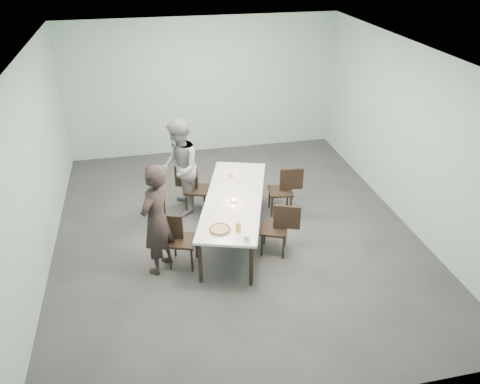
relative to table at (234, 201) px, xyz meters
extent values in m
plane|color=#333335|center=(0.04, 0.14, -0.69)|extent=(7.00, 7.00, 0.00)
cube|color=#9CC4BD|center=(0.04, 3.64, 0.81)|extent=(6.00, 0.02, 3.00)
cube|color=#9CC4BD|center=(0.04, -3.36, 0.81)|extent=(6.00, 0.02, 3.00)
cube|color=#9CC4BD|center=(-2.96, 0.14, 0.81)|extent=(0.02, 7.00, 3.00)
cube|color=#9CC4BD|center=(3.04, 0.14, 0.81)|extent=(0.02, 7.00, 3.00)
cube|color=white|center=(0.04, 0.14, 2.31)|extent=(6.00, 7.00, 0.02)
cube|color=white|center=(0.00, 0.00, 0.04)|extent=(1.63, 2.75, 0.04)
cylinder|color=black|center=(-0.72, -1.05, -0.34)|extent=(0.06, 0.06, 0.71)
cylinder|color=black|center=(0.01, 1.27, -0.34)|extent=(0.06, 0.06, 0.71)
cylinder|color=black|center=(-0.01, -1.27, -0.34)|extent=(0.06, 0.06, 0.71)
cylinder|color=black|center=(0.72, 1.05, -0.34)|extent=(0.06, 0.06, 0.71)
cube|color=black|center=(-0.92, -0.56, -0.26)|extent=(0.53, 0.53, 0.04)
cube|color=black|center=(-1.10, -0.50, -0.02)|extent=(0.41, 0.17, 0.40)
cylinder|color=black|center=(-1.13, -0.67, -0.49)|extent=(0.04, 0.04, 0.41)
cylinder|color=black|center=(-1.03, -0.35, -0.49)|extent=(0.04, 0.04, 0.41)
cylinder|color=black|center=(-0.81, -0.78, -0.49)|extent=(0.04, 0.04, 0.41)
cylinder|color=black|center=(-0.70, -0.46, -0.49)|extent=(0.04, 0.04, 0.41)
cube|color=black|center=(-0.49, 0.97, -0.26)|extent=(0.54, 0.54, 0.04)
cube|color=black|center=(-0.66, 1.04, -0.02)|extent=(0.41, 0.19, 0.40)
cylinder|color=black|center=(-0.70, 0.88, -0.49)|extent=(0.04, 0.04, 0.41)
cylinder|color=black|center=(-0.58, 1.19, -0.49)|extent=(0.04, 0.04, 0.41)
cylinder|color=black|center=(-0.39, 0.75, -0.49)|extent=(0.04, 0.04, 0.41)
cylinder|color=black|center=(-0.27, 1.07, -0.49)|extent=(0.04, 0.04, 0.41)
cube|color=black|center=(0.53, -0.56, -0.26)|extent=(0.55, 0.55, 0.04)
cube|color=black|center=(0.71, -0.63, -0.02)|extent=(0.40, 0.20, 0.40)
cylinder|color=black|center=(0.76, -0.46, -0.49)|extent=(0.04, 0.04, 0.41)
cylinder|color=black|center=(0.63, -0.78, -0.49)|extent=(0.04, 0.04, 0.41)
cylinder|color=black|center=(0.44, -0.33, -0.49)|extent=(0.04, 0.04, 0.41)
cylinder|color=black|center=(0.31, -0.65, -0.49)|extent=(0.04, 0.04, 0.41)
cube|color=black|center=(0.98, 0.59, -0.26)|extent=(0.47, 0.47, 0.04)
cube|color=black|center=(1.16, 0.56, -0.02)|extent=(0.42, 0.09, 0.40)
cylinder|color=black|center=(1.17, 0.73, -0.49)|extent=(0.04, 0.04, 0.41)
cylinder|color=black|center=(1.12, 0.40, -0.49)|extent=(0.04, 0.04, 0.41)
cylinder|color=black|center=(0.83, 0.78, -0.49)|extent=(0.04, 0.04, 0.41)
cylinder|color=black|center=(0.78, 0.44, -0.49)|extent=(0.04, 0.04, 0.41)
imported|color=black|center=(-1.27, -0.60, 0.18)|extent=(0.72, 0.76, 1.75)
imported|color=gray|center=(-0.78, 1.01, 0.19)|extent=(0.72, 0.90, 1.76)
cylinder|color=white|center=(-0.39, -0.88, 0.06)|extent=(0.34, 0.34, 0.01)
cylinder|color=#CDBF74|center=(-0.39, -0.88, 0.08)|extent=(0.30, 0.30, 0.01)
torus|color=brown|center=(-0.39, -0.88, 0.08)|extent=(0.32, 0.32, 0.03)
cylinder|color=white|center=(-0.07, -0.47, 0.06)|extent=(0.18, 0.18, 0.01)
cylinder|color=gold|center=(-0.13, -0.96, 0.13)|extent=(0.08, 0.08, 0.15)
cylinder|color=silver|center=(-0.06, -1.21, 0.10)|extent=(0.08, 0.08, 0.09)
cylinder|color=silver|center=(-0.04, -0.14, 0.07)|extent=(0.06, 0.06, 0.03)
cylinder|color=orange|center=(-0.04, -0.14, 0.10)|extent=(0.04, 0.04, 0.01)
cylinder|color=gold|center=(0.09, 0.70, 0.10)|extent=(0.07, 0.07, 0.08)
cube|color=silver|center=(0.11, 0.88, 0.06)|extent=(0.35, 0.30, 0.01)
camera|label=1|loc=(-1.29, -6.43, 3.88)|focal=35.00mm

